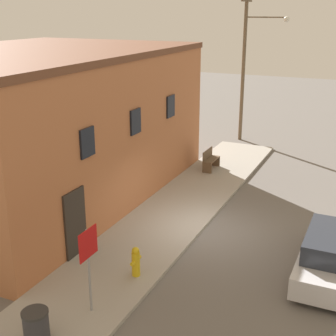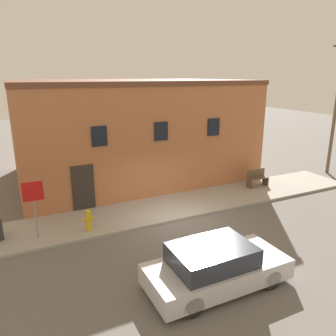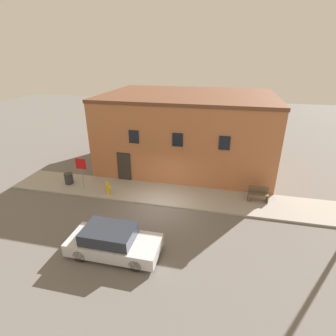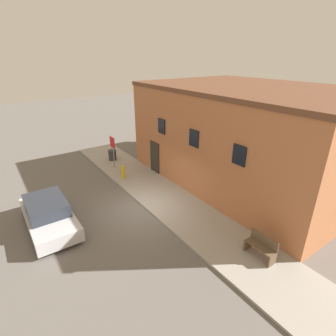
% 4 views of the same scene
% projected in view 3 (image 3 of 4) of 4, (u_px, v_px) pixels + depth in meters
% --- Properties ---
extents(ground_plane, '(80.00, 80.00, 0.00)m').
position_uv_depth(ground_plane, '(161.00, 207.00, 16.15)').
color(ground_plane, '#66605B').
extents(sidewalk, '(21.48, 2.91, 0.12)m').
position_uv_depth(sidewalk, '(166.00, 194.00, 17.42)').
color(sidewalk, '#9E998E').
rests_on(sidewalk, ground).
extents(brick_building, '(13.12, 9.12, 5.80)m').
position_uv_depth(brick_building, '(188.00, 130.00, 21.50)').
color(brick_building, '#B26B42').
rests_on(brick_building, ground).
extents(fire_hydrant, '(0.49, 0.23, 0.88)m').
position_uv_depth(fire_hydrant, '(108.00, 187.00, 17.27)').
color(fire_hydrant, gold).
rests_on(fire_hydrant, sidewalk).
extents(stop_sign, '(0.74, 0.06, 2.23)m').
position_uv_depth(stop_sign, '(81.00, 168.00, 17.40)').
color(stop_sign, gray).
rests_on(stop_sign, sidewalk).
extents(bench, '(1.22, 0.44, 0.94)m').
position_uv_depth(bench, '(258.00, 194.00, 16.43)').
color(bench, brown).
rests_on(bench, sidewalk).
extents(trash_bin, '(0.61, 0.61, 0.76)m').
position_uv_depth(trash_bin, '(69.00, 178.00, 18.63)').
color(trash_bin, '#333338').
rests_on(trash_bin, sidewalk).
extents(parked_car, '(4.29, 1.88, 1.35)m').
position_uv_depth(parked_car, '(113.00, 242.00, 12.19)').
color(parked_car, black).
rests_on(parked_car, ground).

